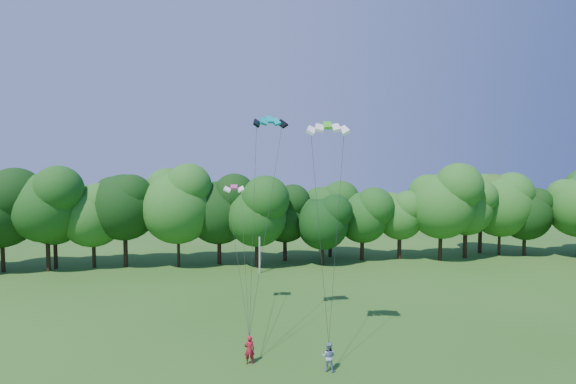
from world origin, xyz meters
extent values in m
cylinder|color=#B6B5AD|center=(-1.94, 30.61, 4.12)|extent=(0.21, 0.21, 8.23)
cube|color=#B6B5AD|center=(-1.94, 30.61, 8.03)|extent=(1.63, 0.40, 0.08)
imported|color=#A91524|center=(-4.21, 6.96, 0.91)|extent=(0.69, 0.47, 1.82)
imported|color=#8998BE|center=(0.57, 5.33, 0.90)|extent=(1.08, 0.99, 1.80)
cube|color=#059997|center=(-2.43, 12.10, 15.98)|extent=(2.54, 1.39, 0.64)
cube|color=#41C21D|center=(0.97, 7.79, 15.23)|extent=(2.82, 1.53, 0.63)
cube|color=#CC3882|center=(-5.00, 16.75, 10.80)|extent=(1.72, 0.86, 0.38)
cylinder|color=#332614|center=(-26.38, 36.14, 1.94)|extent=(0.46, 0.46, 3.89)
ellipsoid|color=#184714|center=(-26.38, 36.14, 7.06)|extent=(7.77, 7.77, 8.48)
cylinder|color=black|center=(6.19, 33.73, 1.76)|extent=(0.40, 0.40, 3.52)
ellipsoid|color=black|center=(6.19, 33.73, 6.39)|extent=(7.03, 7.03, 7.67)
cylinder|color=#331E14|center=(30.08, 38.33, 2.06)|extent=(0.46, 0.46, 4.13)
ellipsoid|color=#284E18|center=(30.08, 38.33, 7.51)|extent=(8.26, 8.26, 9.01)
camera|label=1|loc=(-5.42, -20.97, 12.75)|focal=28.00mm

